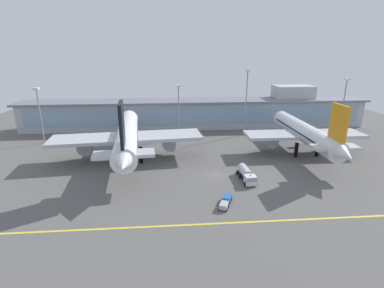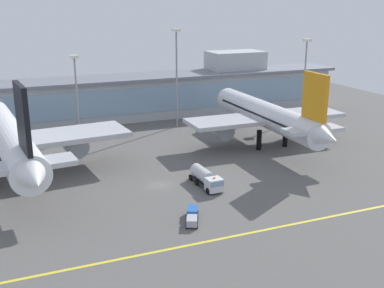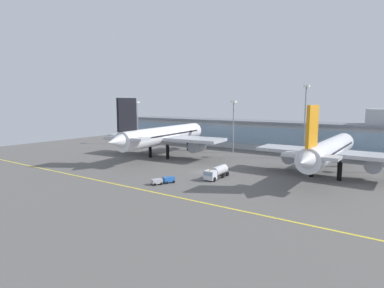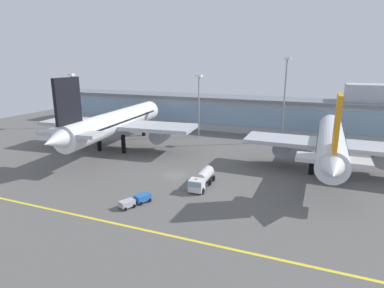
% 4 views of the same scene
% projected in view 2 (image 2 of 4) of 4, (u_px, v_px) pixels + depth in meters
% --- Properties ---
extents(ground_plane, '(195.05, 195.05, 0.00)m').
position_uv_depth(ground_plane, '(160.00, 185.00, 84.18)').
color(ground_plane, '#5B5956').
extents(taxiway_centreline_stripe, '(156.04, 0.50, 0.01)m').
position_uv_depth(taxiway_centreline_stripe, '(213.00, 240.00, 64.71)').
color(taxiway_centreline_stripe, yellow).
rests_on(taxiway_centreline_stripe, ground).
extents(terminal_building, '(142.32, 14.00, 16.63)m').
position_uv_depth(terminal_building, '(105.00, 98.00, 128.05)').
color(terminal_building, '#ADB2B7').
rests_on(terminal_building, ground).
extents(airliner_near_left, '(43.51, 53.60, 20.10)m').
position_uv_depth(airliner_near_left, '(9.00, 140.00, 84.99)').
color(airliner_near_left, black).
rests_on(airliner_near_left, ground).
extents(airliner_near_right, '(35.96, 48.09, 18.35)m').
position_uv_depth(airliner_near_right, '(266.00, 115.00, 105.78)').
color(airliner_near_right, black).
rests_on(airliner_near_right, ground).
extents(fuel_tanker_truck, '(3.15, 9.12, 2.90)m').
position_uv_depth(fuel_tanker_truck, '(206.00, 178.00, 83.08)').
color(fuel_tanker_truck, black).
rests_on(fuel_tanker_truck, ground).
extents(baggage_tug_near, '(3.75, 5.73, 1.40)m').
position_uv_depth(baggage_tug_near, '(192.00, 216.00, 70.29)').
color(baggage_tug_near, black).
rests_on(baggage_tug_near, ground).
extents(apron_light_mast_west, '(1.80, 1.80, 21.20)m').
position_uv_depth(apron_light_mast_west, '(305.00, 66.00, 129.74)').
color(apron_light_mast_west, gray).
rests_on(apron_light_mast_west, ground).
extents(apron_light_mast_centre, '(1.80, 1.80, 19.39)m').
position_uv_depth(apron_light_mast_centre, '(76.00, 83.00, 108.09)').
color(apron_light_mast_centre, gray).
rests_on(apron_light_mast_centre, ground).
extents(apron_light_mast_far_east, '(1.80, 1.80, 24.47)m').
position_uv_depth(apron_light_mast_far_east, '(177.00, 64.00, 118.75)').
color(apron_light_mast_far_east, gray).
rests_on(apron_light_mast_far_east, ground).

